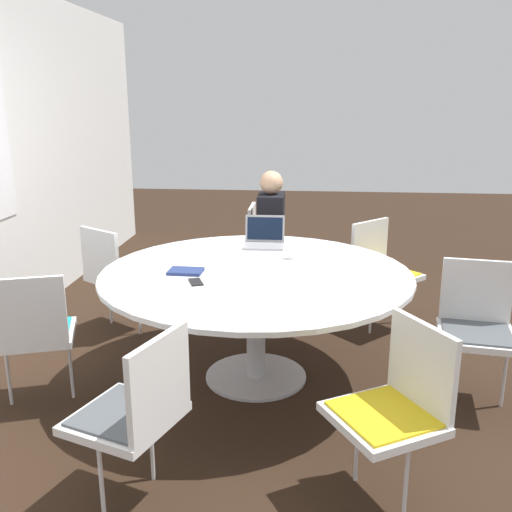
# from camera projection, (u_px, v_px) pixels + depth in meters

# --- Properties ---
(ground_plane) EXTENTS (16.00, 16.00, 0.00)m
(ground_plane) POSITION_uv_depth(u_px,v_px,m) (256.00, 377.00, 3.81)
(ground_plane) COLOR black
(conference_table) EXTENTS (1.97, 1.97, 0.74)m
(conference_table) POSITION_uv_depth(u_px,v_px,m) (256.00, 285.00, 3.64)
(conference_table) COLOR #B7B7BC
(conference_table) RESTS_ON ground_plane
(chair_0) EXTENTS (0.44, 0.42, 0.86)m
(chair_0) POSITION_uv_depth(u_px,v_px,m) (266.00, 243.00, 5.27)
(chair_0) COLOR silver
(chair_0) RESTS_ON ground_plane
(chair_1) EXTENTS (0.59, 0.60, 0.86)m
(chair_1) POSITION_uv_depth(u_px,v_px,m) (115.00, 270.00, 4.44)
(chair_1) COLOR silver
(chair_1) RESTS_ON ground_plane
(chair_2) EXTENTS (0.54, 0.55, 0.86)m
(chair_2) POSITION_uv_depth(u_px,v_px,m) (33.00, 328.00, 3.32)
(chair_2) COLOR silver
(chair_2) RESTS_ON ground_plane
(chair_3) EXTENTS (0.56, 0.55, 0.86)m
(chair_3) POSITION_uv_depth(u_px,v_px,m) (137.00, 406.00, 2.47)
(chair_3) COLOR silver
(chair_3) RESTS_ON ground_plane
(chair_4) EXTENTS (0.59, 0.58, 0.86)m
(chair_4) POSITION_uv_depth(u_px,v_px,m) (396.00, 401.00, 2.52)
(chair_4) COLOR silver
(chair_4) RESTS_ON ground_plane
(chair_5) EXTENTS (0.48, 0.50, 0.86)m
(chair_5) POSITION_uv_depth(u_px,v_px,m) (476.00, 321.00, 3.43)
(chair_5) COLOR silver
(chair_5) RESTS_ON ground_plane
(chair_6) EXTENTS (0.61, 0.61, 0.86)m
(chair_6) POSITION_uv_depth(u_px,v_px,m) (381.00, 266.00, 4.55)
(chair_6) COLOR silver
(chair_6) RESTS_ON ground_plane
(person_0) EXTENTS (0.36, 0.26, 1.21)m
(person_0) POSITION_uv_depth(u_px,v_px,m) (273.00, 228.00, 4.98)
(person_0) COLOR black
(person_0) RESTS_ON ground_plane
(laptop) EXTENTS (0.25, 0.29, 0.21)m
(laptop) POSITION_uv_depth(u_px,v_px,m) (264.00, 239.00, 4.23)
(laptop) COLOR #99999E
(laptop) RESTS_ON conference_table
(spiral_notebook) EXTENTS (0.16, 0.22, 0.02)m
(spiral_notebook) POSITION_uv_depth(u_px,v_px,m) (186.00, 271.00, 3.58)
(spiral_notebook) COLOR navy
(spiral_notebook) RESTS_ON conference_table
(coffee_cup) EXTENTS (0.07, 0.07, 0.08)m
(coffee_cup) POSITION_uv_depth(u_px,v_px,m) (293.00, 253.00, 3.89)
(coffee_cup) COLOR white
(coffee_cup) RESTS_ON conference_table
(cell_phone) EXTENTS (0.16, 0.12, 0.01)m
(cell_phone) POSITION_uv_depth(u_px,v_px,m) (196.00, 282.00, 3.39)
(cell_phone) COLOR black
(cell_phone) RESTS_ON conference_table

